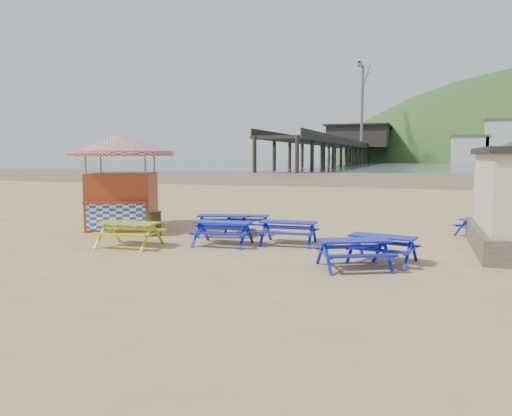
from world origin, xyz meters
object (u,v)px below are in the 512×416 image
(picnic_table_yellow, at_px, (129,234))
(litter_bin, at_px, (153,223))
(picnic_table_blue_a, at_px, (223,225))
(ice_cream_kiosk, at_px, (122,169))
(picnic_table_blue_b, at_px, (247,224))

(picnic_table_yellow, bearing_deg, litter_bin, 98.70)
(picnic_table_blue_a, distance_m, ice_cream_kiosk, 4.92)
(picnic_table_yellow, relative_size, ice_cream_kiosk, 0.35)
(picnic_table_blue_b, xyz_separation_m, litter_bin, (-3.07, -1.60, 0.11))
(picnic_table_blue_b, relative_size, picnic_table_yellow, 0.92)
(picnic_table_blue_a, bearing_deg, litter_bin, -174.95)
(picnic_table_blue_b, xyz_separation_m, ice_cream_kiosk, (-5.13, -0.37, 2.03))
(picnic_table_blue_b, bearing_deg, picnic_table_blue_a, -136.26)
(picnic_table_blue_a, height_order, ice_cream_kiosk, ice_cream_kiosk)
(picnic_table_yellow, bearing_deg, ice_cream_kiosk, 124.30)
(picnic_table_blue_b, bearing_deg, picnic_table_yellow, -132.06)
(picnic_table_blue_b, relative_size, ice_cream_kiosk, 0.33)
(litter_bin, bearing_deg, picnic_table_yellow, -79.97)
(ice_cream_kiosk, bearing_deg, litter_bin, -51.90)
(picnic_table_blue_a, height_order, picnic_table_blue_b, picnic_table_blue_a)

